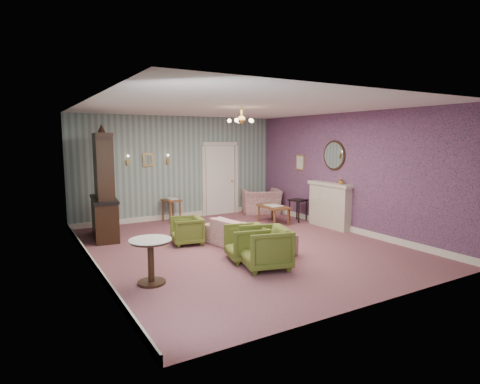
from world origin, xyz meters
TOP-DOWN VIEW (x-y plane):
  - floor at (0.00, 0.00)m, footprint 7.00×7.00m
  - ceiling at (0.00, 0.00)m, footprint 7.00×7.00m
  - wall_back at (0.00, 3.50)m, footprint 6.00×0.00m
  - wall_front at (0.00, -3.50)m, footprint 6.00×0.00m
  - wall_left at (-3.00, 0.00)m, footprint 0.00×7.00m
  - wall_right at (3.00, 0.00)m, footprint 0.00×7.00m
  - wall_right_floral at (2.98, 0.00)m, footprint 0.00×7.00m
  - door at (1.30, 3.46)m, footprint 1.12×0.12m
  - olive_chair_a at (-0.38, -1.47)m, footprint 0.91×0.95m
  - olive_chair_b at (-0.42, -0.89)m, footprint 0.81×0.84m
  - olive_chair_c at (-0.93, 0.73)m, footprint 0.71×0.74m
  - sofa_chintz at (0.01, -0.25)m, footprint 1.01×2.12m
  - wingback_chair at (2.42, 2.91)m, footprint 1.33×1.11m
  - dresser at (-2.34, 2.23)m, footprint 0.70×1.58m
  - fireplace at (2.86, 0.40)m, footprint 0.30×1.40m
  - mantel_vase at (2.84, 0.00)m, footprint 0.15×0.15m
  - oval_mirror at (2.96, 0.40)m, footprint 0.04×0.76m
  - framed_print at (2.97, 1.75)m, footprint 0.04×0.34m
  - coffee_table at (1.91, 1.54)m, footprint 0.59×0.99m
  - side_table_black at (2.65, 1.41)m, footprint 0.49×0.49m
  - pedestal_table at (-2.35, -1.19)m, footprint 0.84×0.84m
  - nesting_table at (-0.38, 3.15)m, footprint 0.47×0.57m
  - gilt_mirror_back at (-0.90, 3.46)m, footprint 0.28×0.06m
  - sconce_left at (-1.45, 3.44)m, footprint 0.16×0.12m
  - sconce_right at (-0.35, 3.44)m, footprint 0.16×0.12m
  - chandelier at (0.00, 0.00)m, footprint 0.56×0.56m
  - burgundy_cushion at (2.37, 2.76)m, footprint 0.41×0.28m

SIDE VIEW (x-z plane):
  - floor at x=0.00m, z-range 0.00..0.00m
  - coffee_table at x=1.91m, z-range 0.00..0.49m
  - side_table_black at x=2.65m, z-range 0.00..0.61m
  - olive_chair_c at x=-0.93m, z-range 0.00..0.66m
  - nesting_table at x=-0.38m, z-range 0.00..0.67m
  - pedestal_table at x=-2.35m, z-range 0.00..0.73m
  - olive_chair_b at x=-0.42m, z-range 0.00..0.73m
  - sofa_chintz at x=0.01m, z-range 0.00..0.80m
  - olive_chair_a at x=-0.38m, z-range 0.00..0.81m
  - burgundy_cushion at x=2.37m, z-range 0.28..0.68m
  - wingback_chair at x=2.42m, z-range 0.00..0.99m
  - fireplace at x=2.86m, z-range 0.00..1.16m
  - door at x=1.30m, z-range 0.00..2.16m
  - mantel_vase at x=2.84m, z-range 1.16..1.31m
  - dresser at x=-2.34m, z-range 0.00..2.54m
  - wall_back at x=0.00m, z-range -1.55..4.45m
  - wall_front at x=0.00m, z-range -1.55..4.45m
  - wall_left at x=-3.00m, z-range -2.05..4.95m
  - wall_right at x=3.00m, z-range -2.05..4.95m
  - wall_right_floral at x=2.98m, z-range -2.05..4.95m
  - framed_print at x=2.97m, z-range 1.39..1.81m
  - gilt_mirror_back at x=-0.90m, z-range 1.52..1.88m
  - sconce_left at x=-1.45m, z-range 1.55..1.85m
  - sconce_right at x=-0.35m, z-range 1.55..1.85m
  - oval_mirror at x=2.96m, z-range 1.43..2.27m
  - chandelier at x=0.00m, z-range 2.45..2.81m
  - ceiling at x=0.00m, z-range 2.90..2.90m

